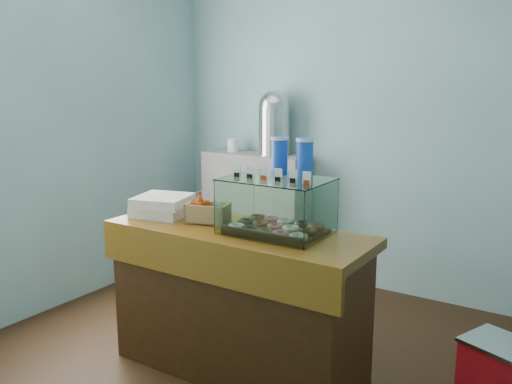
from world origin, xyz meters
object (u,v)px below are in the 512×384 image
Objects in this scene: display_case at (280,203)px; coffee_urn at (274,121)px; counter at (237,300)px; red_cooler at (503,374)px.

coffee_urn is (-0.95, 1.51, 0.33)m from display_case.
coffee_urn is at bearing 121.72° from display_case.
counter is at bearing -65.83° from coffee_urn.
coffee_urn is at bearing 114.17° from counter.
display_case reaches higher than red_cooler.
counter is at bearing -161.60° from display_case.
display_case is at bearing 19.04° from counter.
display_case is 1.53m from red_cooler.
counter reaches higher than red_cooler.
display_case is 1.02× the size of coffee_urn.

